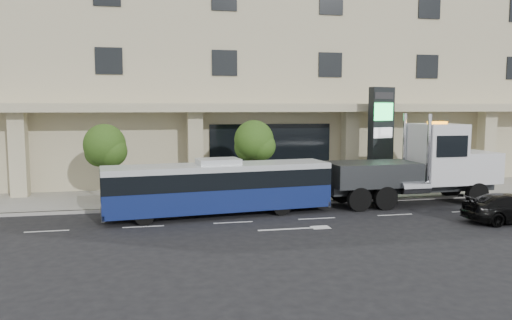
% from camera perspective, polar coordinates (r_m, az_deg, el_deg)
% --- Properties ---
extents(ground, '(120.00, 120.00, 0.00)m').
position_cam_1_polar(ground, '(25.26, 5.87, -5.94)').
color(ground, black).
rests_on(ground, ground).
extents(sidewalk, '(120.00, 6.00, 0.15)m').
position_cam_1_polar(sidewalk, '(29.96, 2.99, -3.87)').
color(sidewalk, gray).
rests_on(sidewalk, ground).
extents(curb, '(120.00, 0.30, 0.15)m').
position_cam_1_polar(curb, '(27.12, 4.60, -4.93)').
color(curb, gray).
rests_on(curb, ground).
extents(convention_center, '(60.00, 17.60, 20.00)m').
position_cam_1_polar(convention_center, '(39.96, -0.80, 12.87)').
color(convention_center, '#BDB18E').
rests_on(convention_center, ground).
extents(tree_left, '(2.27, 2.20, 4.22)m').
position_cam_1_polar(tree_left, '(27.34, -16.86, 1.34)').
color(tree_left, '#422B19').
rests_on(tree_left, sidewalk).
extents(tree_mid, '(2.28, 2.20, 4.38)m').
position_cam_1_polar(tree_mid, '(27.76, -0.19, 1.98)').
color(tree_mid, '#422B19').
rests_on(tree_mid, sidewalk).
extents(tree_right, '(2.10, 2.00, 4.04)m').
position_cam_1_polar(tree_right, '(32.10, 20.38, 1.75)').
color(tree_right, '#422B19').
rests_on(tree_right, sidewalk).
extents(city_bus, '(11.14, 3.49, 2.77)m').
position_cam_1_polar(city_bus, '(24.22, -4.33, -3.05)').
color(city_bus, black).
rests_on(city_bus, ground).
extents(tow_truck, '(10.74, 2.89, 4.89)m').
position_cam_1_polar(tow_truck, '(28.45, 18.23, -0.75)').
color(tow_truck, '#2D3033').
rests_on(tow_truck, ground).
extents(black_sedan, '(4.56, 1.96, 1.31)m').
position_cam_1_polar(black_sedan, '(25.64, 27.19, -4.92)').
color(black_sedan, black).
rests_on(black_sedan, ground).
extents(signage_pylon, '(1.65, 0.93, 6.28)m').
position_cam_1_polar(signage_pylon, '(31.11, 14.07, 2.38)').
color(signage_pylon, black).
rests_on(signage_pylon, sidewalk).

